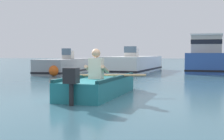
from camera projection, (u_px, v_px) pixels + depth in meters
ground_plane at (97, 101)px, 7.23m from camera, size 120.00×120.00×0.00m
rowboat_with_person at (99, 86)px, 8.23m from camera, size 1.98×3.72×1.19m
moored_boat_grey at (71, 66)px, 18.40m from camera, size 2.26×6.92×1.34m
moored_boat_white at (134, 64)px, 18.82m from camera, size 3.35×6.54×1.47m
moored_boat_blue at (207, 58)px, 18.02m from camera, size 2.86×4.95×2.11m
mooring_buoy at (54, 71)px, 15.09m from camera, size 0.51×0.51×0.51m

